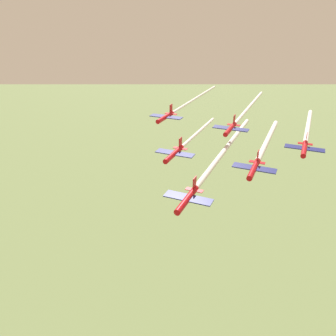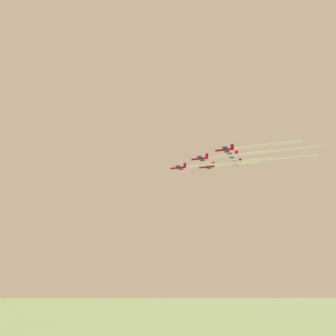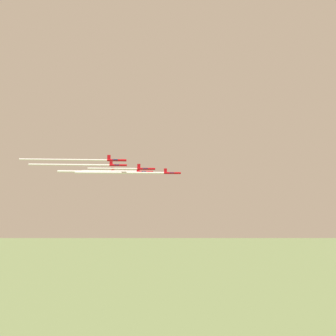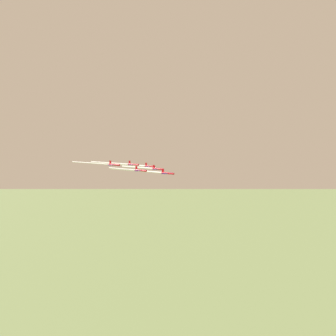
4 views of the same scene
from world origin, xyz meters
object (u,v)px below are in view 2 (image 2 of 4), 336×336
at_px(jet_3, 225,150).
at_px(jet_4, 230,156).
at_px(jet_1, 201,159).
at_px(jet_2, 207,167).
at_px(jet_5, 235,163).
at_px(jet_0, 179,168).

bearing_deg(jet_3, jet_4, 0.00).
bearing_deg(jet_1, jet_2, -0.00).
distance_m(jet_1, jet_2, 19.42).
distance_m(jet_4, jet_5, 19.44).
height_order(jet_1, jet_4, jet_4).
distance_m(jet_0, jet_5, 38.70).
xyz_separation_m(jet_4, jet_5, (-18.82, 4.73, 1.12)).
height_order(jet_1, jet_5, jet_5).
bearing_deg(jet_5, jet_1, 150.46).
height_order(jet_3, jet_5, jet_5).
relative_size(jet_3, jet_4, 1.00).
bearing_deg(jet_0, jet_1, -120.47).
bearing_deg(jet_0, jet_2, -59.53).
bearing_deg(jet_3, jet_0, 59.53).
xyz_separation_m(jet_3, jet_4, (-18.82, 4.73, 2.78)).
bearing_deg(jet_2, jet_1, 180.00).
relative_size(jet_0, jet_3, 1.00).
xyz_separation_m(jet_1, jet_2, (-18.82, 4.73, 0.46)).
xyz_separation_m(jet_1, jet_5, (-24.21, 23.10, 4.35)).
distance_m(jet_3, jet_4, 19.61).
bearing_deg(jet_5, jet_2, 120.47).
bearing_deg(jet_3, jet_5, -0.00).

